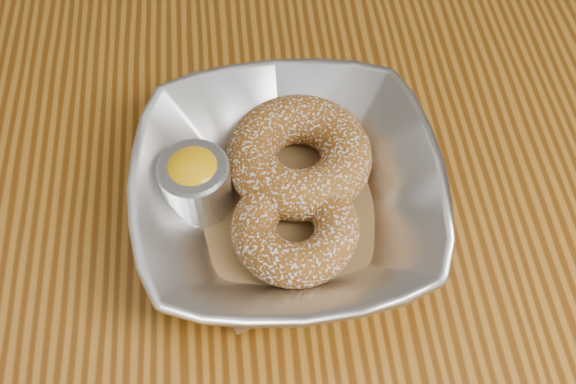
{
  "coord_description": "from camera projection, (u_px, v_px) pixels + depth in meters",
  "views": [
    {
      "loc": [
        0.04,
        -0.22,
        1.17
      ],
      "look_at": [
        0.07,
        0.04,
        0.78
      ],
      "focal_mm": 42.0,
      "sensor_mm": 36.0,
      "label": 1
    }
  ],
  "objects": [
    {
      "name": "table",
      "position": [
        209.0,
        325.0,
        0.55
      ],
      "size": [
        1.2,
        0.8,
        0.75
      ],
      "color": "brown",
      "rests_on": "ground_plane"
    },
    {
      "name": "serving_bowl",
      "position": [
        288.0,
        195.0,
        0.47
      ],
      "size": [
        0.22,
        0.22,
        0.05
      ],
      "primitive_type": "imported",
      "color": "silver",
      "rests_on": "table"
    },
    {
      "name": "parchment",
      "position": [
        288.0,
        208.0,
        0.49
      ],
      "size": [
        0.19,
        0.19,
        0.0
      ],
      "primitive_type": "cube",
      "rotation": [
        0.0,
        0.0,
        0.35
      ],
      "color": "brown",
      "rests_on": "table"
    },
    {
      "name": "donut_back",
      "position": [
        299.0,
        156.0,
        0.49
      ],
      "size": [
        0.13,
        0.13,
        0.04
      ],
      "primitive_type": "torus",
      "rotation": [
        0.0,
        0.0,
        -0.32
      ],
      "color": "brown",
      "rests_on": "parchment"
    },
    {
      "name": "donut_front",
      "position": [
        295.0,
        228.0,
        0.46
      ],
      "size": [
        0.12,
        0.12,
        0.03
      ],
      "primitive_type": "torus",
      "rotation": [
        0.0,
        0.0,
        0.52
      ],
      "color": "brown",
      "rests_on": "parchment"
    },
    {
      "name": "ramekin",
      "position": [
        195.0,
        182.0,
        0.47
      ],
      "size": [
        0.05,
        0.05,
        0.05
      ],
      "color": "silver",
      "rests_on": "table"
    }
  ]
}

